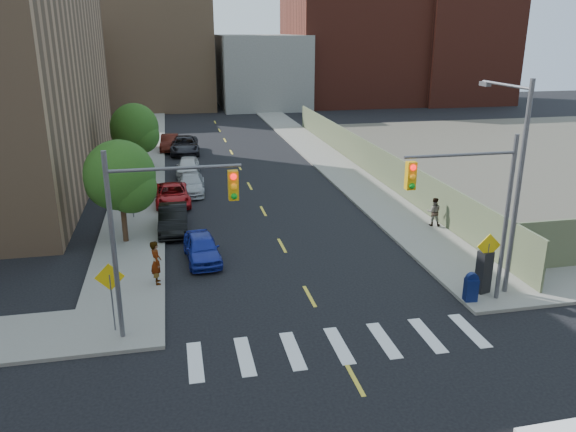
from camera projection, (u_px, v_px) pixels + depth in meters
name	position (u px, v px, depth m)	size (l,w,h in m)	color
ground	(375.00, 418.00, 16.35)	(160.00, 160.00, 0.00)	black
sidewalk_nw	(146.00, 147.00, 53.35)	(3.50, 73.00, 0.15)	gray
sidewalk_ne	(304.00, 141.00, 56.36)	(3.50, 73.00, 0.15)	gray
fence_north	(367.00, 157.00, 43.81)	(0.12, 44.00, 2.50)	#5E6848
gravel_lot	(557.00, 157.00, 49.63)	(36.00, 42.00, 0.06)	#595447
bg_bldg_west	(40.00, 67.00, 75.18)	(14.00, 18.00, 12.00)	#592319
bg_bldg_midwest	(161.00, 53.00, 79.66)	(14.00, 16.00, 15.00)	#8C6B4C
bg_bldg_center	(261.00, 71.00, 81.32)	(12.00, 16.00, 10.00)	gray
bg_bldg_east	(350.00, 48.00, 84.94)	(18.00, 18.00, 16.00)	#592319
bg_bldg_fareast	(454.00, 41.00, 85.88)	(14.00, 16.00, 18.00)	#592319
smokestack	(481.00, 7.00, 85.07)	(1.80, 1.80, 28.00)	#8C6B4C
signal_nw	(157.00, 219.00, 19.32)	(4.59, 0.30, 7.00)	#59595E
signal_ne	(474.00, 199.00, 21.65)	(4.59, 0.30, 7.00)	#59595E
streetlight_ne	(514.00, 173.00, 22.69)	(0.25, 3.70, 9.00)	#59595E
warn_sign_nw	(110.00, 285.00, 20.24)	(1.06, 0.06, 2.83)	#59595E
warn_sign_ne	(488.00, 253.00, 23.15)	(1.06, 0.06, 2.83)	#59595E
warn_sign_midwest	(131.00, 187.00, 32.77)	(1.06, 0.06, 2.83)	#59595E
tree_west_near	(120.00, 179.00, 28.59)	(3.66, 3.64, 5.52)	#332114
tree_west_far	(135.00, 130.00, 42.52)	(3.66, 3.64, 5.52)	#332114
parked_car_blue	(202.00, 248.00, 27.25)	(1.57, 3.91, 1.33)	navy
parked_car_black	(173.00, 219.00, 31.22)	(1.54, 4.42, 1.46)	black
parked_car_red	(172.00, 195.00, 36.02)	(2.16, 4.69, 1.30)	#A61014
parked_car_silver	(191.00, 184.00, 38.64)	(1.83, 4.50, 1.31)	#AAAEB2
parked_car_white	(188.00, 166.00, 43.38)	(1.65, 4.09, 1.39)	silver
parked_car_maroon	(170.00, 143.00, 52.24)	(1.53, 4.38, 1.44)	#42140D
parked_car_grey	(184.00, 145.00, 50.94)	(2.53, 5.50, 1.53)	#222227
mailbox	(471.00, 287.00, 22.90)	(0.54, 0.43, 1.24)	#0D1A4F
payphone	(484.00, 272.00, 23.57)	(0.55, 0.45, 1.85)	black
pedestrian_west	(156.00, 262.00, 24.36)	(0.72, 0.47, 1.97)	gray
pedestrian_east	(434.00, 212.00, 31.67)	(0.79, 0.62, 1.63)	gray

